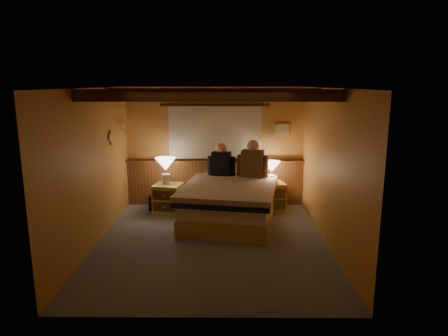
{
  "coord_description": "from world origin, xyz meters",
  "views": [
    {
      "loc": [
        0.24,
        -5.96,
        2.47
      ],
      "look_at": [
        0.19,
        0.4,
        1.12
      ],
      "focal_mm": 32.0,
      "sensor_mm": 36.0,
      "label": 1
    }
  ],
  "objects_px": {
    "nightstand_left": "(168,198)",
    "person_left": "(221,162)",
    "nightstand_right": "(271,197)",
    "duffel_bag": "(163,203)",
    "bed": "(230,202)",
    "person_right": "(253,162)",
    "lamp_right": "(272,168)",
    "lamp_left": "(166,166)"
  },
  "relations": [
    {
      "from": "nightstand_left",
      "to": "lamp_left",
      "type": "distance_m",
      "value": 0.64
    },
    {
      "from": "bed",
      "to": "person_left",
      "type": "height_order",
      "value": "person_left"
    },
    {
      "from": "nightstand_left",
      "to": "person_left",
      "type": "height_order",
      "value": "person_left"
    },
    {
      "from": "bed",
      "to": "nightstand_right",
      "type": "distance_m",
      "value": 1.05
    },
    {
      "from": "nightstand_left",
      "to": "lamp_left",
      "type": "xyz_separation_m",
      "value": [
        -0.03,
        0.03,
        0.64
      ]
    },
    {
      "from": "nightstand_left",
      "to": "person_left",
      "type": "xyz_separation_m",
      "value": [
        1.04,
        0.18,
        0.68
      ]
    },
    {
      "from": "nightstand_right",
      "to": "lamp_right",
      "type": "xyz_separation_m",
      "value": [
        0.0,
        -0.03,
        0.58
      ]
    },
    {
      "from": "lamp_right",
      "to": "person_left",
      "type": "xyz_separation_m",
      "value": [
        -0.97,
        0.1,
        0.09
      ]
    },
    {
      "from": "nightstand_right",
      "to": "person_left",
      "type": "xyz_separation_m",
      "value": [
        -0.97,
        0.07,
        0.68
      ]
    },
    {
      "from": "lamp_left",
      "to": "person_right",
      "type": "bearing_deg",
      "value": 0.75
    },
    {
      "from": "nightstand_left",
      "to": "person_left",
      "type": "bearing_deg",
      "value": 21.83
    },
    {
      "from": "duffel_bag",
      "to": "person_right",
      "type": "bearing_deg",
      "value": 13.44
    },
    {
      "from": "nightstand_left",
      "to": "lamp_left",
      "type": "height_order",
      "value": "lamp_left"
    },
    {
      "from": "bed",
      "to": "duffel_bag",
      "type": "bearing_deg",
      "value": 163.73
    },
    {
      "from": "person_right",
      "to": "lamp_left",
      "type": "bearing_deg",
      "value": -163.61
    },
    {
      "from": "nightstand_right",
      "to": "duffel_bag",
      "type": "bearing_deg",
      "value": 168.31
    },
    {
      "from": "lamp_right",
      "to": "person_right",
      "type": "xyz_separation_m",
      "value": [
        -0.37,
        -0.03,
        0.13
      ]
    },
    {
      "from": "bed",
      "to": "duffel_bag",
      "type": "xyz_separation_m",
      "value": [
        -1.32,
        0.65,
        -0.21
      ]
    },
    {
      "from": "lamp_right",
      "to": "person_left",
      "type": "relative_size",
      "value": 0.66
    },
    {
      "from": "nightstand_left",
      "to": "duffel_bag",
      "type": "xyz_separation_m",
      "value": [
        -0.12,
        0.1,
        -0.12
      ]
    },
    {
      "from": "nightstand_left",
      "to": "person_left",
      "type": "distance_m",
      "value": 1.26
    },
    {
      "from": "lamp_left",
      "to": "nightstand_right",
      "type": "bearing_deg",
      "value": 2.42
    },
    {
      "from": "nightstand_right",
      "to": "lamp_left",
      "type": "height_order",
      "value": "lamp_left"
    },
    {
      "from": "bed",
      "to": "nightstand_left",
      "type": "height_order",
      "value": "bed"
    },
    {
      "from": "lamp_left",
      "to": "person_right",
      "type": "distance_m",
      "value": 1.68
    },
    {
      "from": "bed",
      "to": "person_left",
      "type": "bearing_deg",
      "value": 112.57
    },
    {
      "from": "nightstand_right",
      "to": "duffel_bag",
      "type": "distance_m",
      "value": 2.14
    },
    {
      "from": "person_left",
      "to": "lamp_left",
      "type": "bearing_deg",
      "value": -163.77
    },
    {
      "from": "lamp_left",
      "to": "duffel_bag",
      "type": "relative_size",
      "value": 0.95
    },
    {
      "from": "nightstand_right",
      "to": "bed",
      "type": "bearing_deg",
      "value": -152.63
    },
    {
      "from": "lamp_left",
      "to": "nightstand_left",
      "type": "bearing_deg",
      "value": -38.44
    },
    {
      "from": "nightstand_left",
      "to": "nightstand_right",
      "type": "height_order",
      "value": "nightstand_right"
    },
    {
      "from": "lamp_left",
      "to": "lamp_right",
      "type": "bearing_deg",
      "value": 1.57
    },
    {
      "from": "bed",
      "to": "nightstand_left",
      "type": "distance_m",
      "value": 1.33
    },
    {
      "from": "bed",
      "to": "nightstand_right",
      "type": "height_order",
      "value": "bed"
    },
    {
      "from": "nightstand_right",
      "to": "person_right",
      "type": "xyz_separation_m",
      "value": [
        -0.37,
        -0.06,
        0.71
      ]
    },
    {
      "from": "nightstand_left",
      "to": "nightstand_right",
      "type": "xyz_separation_m",
      "value": [
        2.01,
        0.11,
        0.0
      ]
    },
    {
      "from": "nightstand_right",
      "to": "person_right",
      "type": "distance_m",
      "value": 0.81
    },
    {
      "from": "person_right",
      "to": "duffel_bag",
      "type": "bearing_deg",
      "value": -166.08
    },
    {
      "from": "nightstand_left",
      "to": "duffel_bag",
      "type": "relative_size",
      "value": 1.07
    },
    {
      "from": "bed",
      "to": "lamp_right",
      "type": "distance_m",
      "value": 1.14
    },
    {
      "from": "nightstand_left",
      "to": "person_right",
      "type": "bearing_deg",
      "value": 13.69
    }
  ]
}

